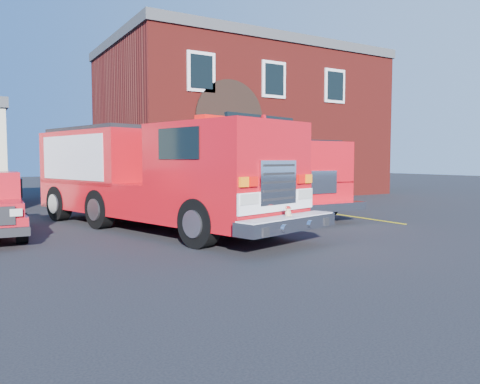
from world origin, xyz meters
TOP-DOWN VIEW (x-y plane):
  - ground at (0.00, 0.00)m, footprint 100.00×100.00m
  - parking_stripe_near at (6.50, 1.00)m, footprint 0.12×3.00m
  - parking_stripe_mid at (6.50, 4.00)m, footprint 0.12×3.00m
  - parking_stripe_far at (6.50, 7.00)m, footprint 0.12×3.00m
  - fire_station at (8.99, 13.98)m, footprint 15.20×10.20m
  - fire_engine at (-0.61, 2.84)m, footprint 5.40×10.44m
  - secondary_truck at (4.32, 5.05)m, footprint 2.80×8.74m

SIDE VIEW (x-z plane):
  - ground at x=0.00m, z-range 0.00..0.00m
  - parking_stripe_near at x=6.50m, z-range 0.00..0.01m
  - parking_stripe_mid at x=6.50m, z-range 0.00..0.01m
  - parking_stripe_far at x=6.50m, z-range 0.00..0.01m
  - secondary_truck at x=4.32m, z-range 0.13..2.95m
  - fire_engine at x=-0.61m, z-range 0.06..3.16m
  - fire_station at x=8.99m, z-range 0.03..8.48m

